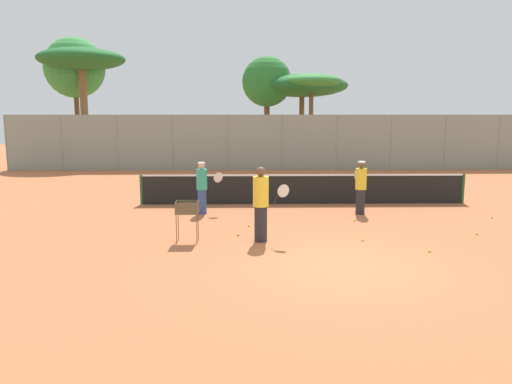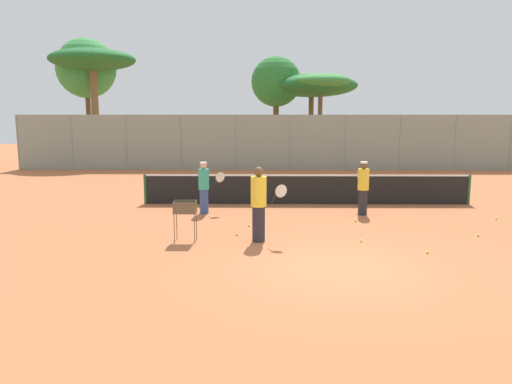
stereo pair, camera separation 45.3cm
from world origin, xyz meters
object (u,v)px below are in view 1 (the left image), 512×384
at_px(player_white_outfit, 261,203).
at_px(player_yellow_shirt, 202,187).
at_px(ball_cart, 187,211).
at_px(player_red_cap, 361,187).
at_px(tennis_net, 303,188).

distance_m(player_white_outfit, player_yellow_shirt, 3.95).
distance_m(player_white_outfit, ball_cart, 1.88).
distance_m(player_red_cap, player_yellow_shirt, 5.10).
bearing_deg(ball_cart, player_white_outfit, 0.99).
height_order(tennis_net, player_yellow_shirt, player_yellow_shirt).
height_order(player_white_outfit, player_red_cap, player_white_outfit).
bearing_deg(player_white_outfit, tennis_net, 82.39).
xyz_separation_m(player_white_outfit, ball_cart, (-1.87, -0.03, -0.18)).
bearing_deg(player_yellow_shirt, ball_cart, -99.42).
bearing_deg(player_red_cap, ball_cart, 117.11).
xyz_separation_m(player_yellow_shirt, ball_cart, (-0.08, -3.55, -0.06)).
height_order(player_yellow_shirt, ball_cart, player_yellow_shirt).
distance_m(player_white_outfit, player_red_cap, 4.71).
xyz_separation_m(tennis_net, ball_cart, (-3.54, -5.20, 0.25)).
xyz_separation_m(tennis_net, player_yellow_shirt, (-3.46, -1.65, 0.31)).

